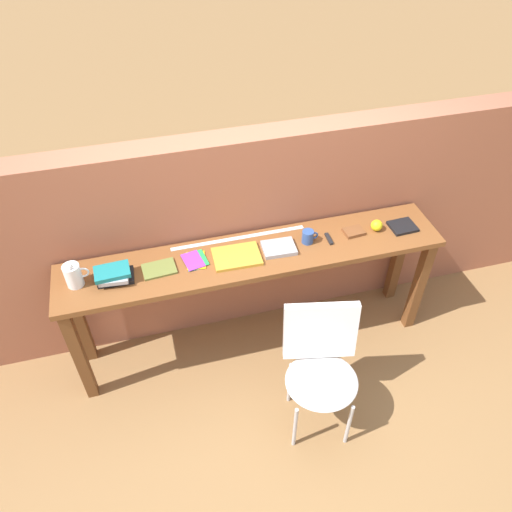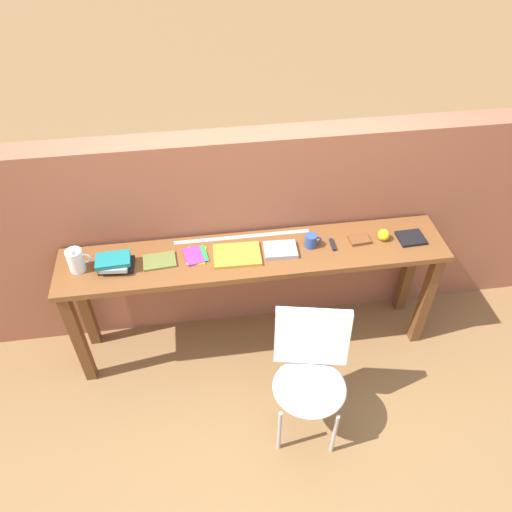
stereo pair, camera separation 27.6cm
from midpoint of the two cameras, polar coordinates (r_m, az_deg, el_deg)
ground_plane at (r=3.66m, az=-1.17°, el=-13.14°), size 40.00×40.00×0.00m
brick_wall_back at (r=3.51m, az=-3.90°, el=2.51°), size 6.00×0.20×1.54m
sideboard at (r=3.28m, az=-2.63°, el=-1.58°), size 2.50×0.44×0.88m
chair_white_moulded at (r=3.06m, az=4.85°, el=-12.34°), size 0.52×0.53×0.89m
pitcher_white at (r=3.17m, az=-22.50°, el=-2.14°), size 0.14×0.10×0.18m
book_stack_leftmost at (r=3.14m, az=-18.38°, el=-2.16°), size 0.23×0.17×0.09m
magazine_cycling at (r=3.15m, az=-13.49°, el=-1.55°), size 0.21×0.16×0.01m
pamphlet_pile_colourful at (r=3.17m, az=-9.46°, el=-0.59°), size 0.16×0.18×0.01m
book_open_centre at (r=3.15m, az=-4.72°, el=-0.16°), size 0.30×0.23×0.02m
book_grey_hardcover at (r=3.20m, az=0.17°, el=0.83°), size 0.22×0.17×0.03m
mug at (r=3.24m, az=3.57°, el=2.13°), size 0.11×0.08×0.09m
multitool_folded at (r=3.29m, az=5.98°, el=1.88°), size 0.03×0.11×0.02m
leather_journal_brown at (r=3.36m, az=8.82°, el=2.68°), size 0.14×0.11×0.02m
sports_ball_small at (r=3.40m, az=11.39°, el=3.36°), size 0.08×0.08×0.08m
book_repair_rightmost at (r=3.48m, az=14.26°, el=3.21°), size 0.18×0.16×0.02m
ruler_metal_back_edge at (r=3.30m, az=-4.40°, el=1.98°), size 0.90×0.03×0.00m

